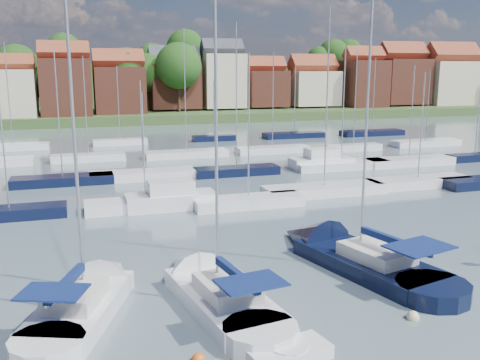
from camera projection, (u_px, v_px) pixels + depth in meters
name	position (u px, v px, depth m)	size (l,w,h in m)	color
ground	(186.00, 163.00, 62.22)	(260.00, 260.00, 0.00)	#4F636C
sailboat_left	(91.00, 297.00, 24.81)	(6.68, 11.25, 14.91)	silver
sailboat_centre	(210.00, 289.00, 25.71)	(4.82, 12.08, 15.95)	silver
sailboat_navy	(344.00, 254.00, 30.56)	(6.77, 14.01, 18.67)	black
tender	(289.00, 353.00, 20.12)	(3.38, 2.03, 0.68)	silver
buoy_c	(259.00, 328.00, 22.59)	(0.47, 0.47, 0.47)	#D85914
buoy_d	(413.00, 319.00, 23.43)	(0.55, 0.55, 0.55)	beige
buoy_e	(358.00, 248.00, 32.71)	(0.53, 0.53, 0.53)	#D85914
marina_field	(212.00, 165.00, 58.15)	(79.62, 41.41, 15.93)	silver
far_shore_town	(127.00, 91.00, 148.55)	(212.46, 90.00, 22.27)	#3C5028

